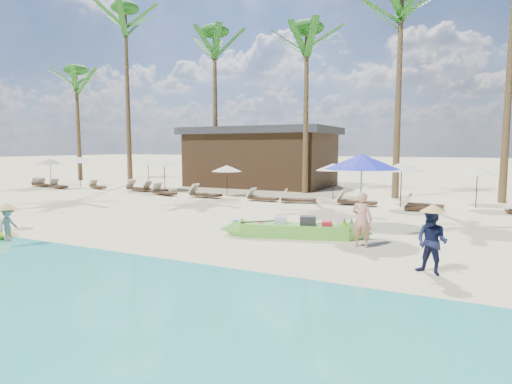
% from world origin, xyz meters
% --- Properties ---
extents(ground, '(240.00, 240.00, 0.00)m').
position_xyz_m(ground, '(0.00, 0.00, 0.00)').
color(ground, beige).
rests_on(ground, ground).
extents(wet_sand_strip, '(240.00, 4.50, 0.01)m').
position_xyz_m(wet_sand_strip, '(0.00, -5.00, 0.00)').
color(wet_sand_strip, tan).
rests_on(wet_sand_strip, ground).
extents(green_canoe, '(5.37, 1.91, 0.70)m').
position_xyz_m(green_canoe, '(0.91, 1.52, 0.24)').
color(green_canoe, '#62C63C').
rests_on(green_canoe, ground).
extents(tourist, '(0.59, 0.39, 1.60)m').
position_xyz_m(tourist, '(3.14, 1.13, 0.80)').
color(tourist, tan).
rests_on(tourist, ground).
extents(vendor_green, '(0.88, 0.80, 1.49)m').
position_xyz_m(vendor_green, '(5.15, -0.85, 0.75)').
color(vendor_green, '#161A3E').
rests_on(vendor_green, ground).
extents(vendor_yellow, '(0.55, 0.73, 1.00)m').
position_xyz_m(vendor_yellow, '(-5.91, -3.47, 0.68)').
color(vendor_yellow, gray).
rests_on(vendor_yellow, ground).
extents(blue_umbrella, '(2.47, 2.47, 2.65)m').
position_xyz_m(blue_umbrella, '(2.66, 3.06, 2.40)').
color(blue_umbrella, '#99999E').
rests_on(blue_umbrella, ground).
extents(resort_parasol_0, '(1.97, 1.97, 2.03)m').
position_xyz_m(resort_parasol_0, '(-21.83, 10.35, 1.83)').
color(resort_parasol_0, '#321F14').
rests_on(resort_parasol_0, ground).
extents(lounger_0_left, '(1.71, 1.00, 0.55)m').
position_xyz_m(lounger_0_left, '(-21.83, 9.78, 0.19)').
color(lounger_0_left, '#321F14').
rests_on(lounger_0_left, ground).
extents(lounger_0_right, '(1.79, 0.78, 0.59)m').
position_xyz_m(lounger_0_right, '(-22.15, 9.67, 0.20)').
color(lounger_0_right, '#321F14').
rests_on(lounger_0_right, ground).
extents(resort_parasol_1, '(2.10, 2.10, 2.16)m').
position_xyz_m(resort_parasol_1, '(-19.61, 11.10, 1.95)').
color(resort_parasol_1, '#321F14').
rests_on(resort_parasol_1, ground).
extents(lounger_1_left, '(1.88, 1.01, 0.61)m').
position_xyz_m(lounger_1_left, '(-19.81, 9.33, 0.20)').
color(lounger_1_left, '#321F14').
rests_on(lounger_1_left, ground).
extents(lounger_1_right, '(1.69, 0.97, 0.55)m').
position_xyz_m(lounger_1_right, '(-17.18, 10.38, 0.18)').
color(lounger_1_right, '#321F14').
rests_on(lounger_1_right, ground).
extents(resort_parasol_2, '(2.07, 2.07, 2.13)m').
position_xyz_m(resort_parasol_2, '(-13.48, 11.39, 1.92)').
color(resort_parasol_2, '#321F14').
rests_on(resort_parasol_2, ground).
extents(lounger_2_left, '(2.04, 0.90, 0.67)m').
position_xyz_m(lounger_2_left, '(-13.59, 10.45, 0.22)').
color(lounger_2_left, '#321F14').
rests_on(lounger_2_left, ground).
extents(resort_parasol_3, '(2.06, 2.06, 2.12)m').
position_xyz_m(resort_parasol_3, '(-11.81, 11.00, 1.91)').
color(resort_parasol_3, '#321F14').
rests_on(resort_parasol_3, ground).
extents(lounger_3_left, '(1.85, 0.74, 0.61)m').
position_xyz_m(lounger_3_left, '(-12.23, 10.46, 0.21)').
color(lounger_3_left, '#321F14').
rests_on(lounger_3_left, ground).
extents(lounger_3_right, '(1.98, 1.10, 0.64)m').
position_xyz_m(lounger_3_right, '(-10.58, 9.30, 0.21)').
color(lounger_3_right, '#321F14').
rests_on(lounger_3_right, ground).
extents(resort_parasol_4, '(1.79, 1.79, 1.84)m').
position_xyz_m(resort_parasol_4, '(-6.57, 10.04, 1.66)').
color(resort_parasol_4, '#321F14').
rests_on(resort_parasol_4, ground).
extents(lounger_4_left, '(2.02, 0.68, 0.68)m').
position_xyz_m(lounger_4_left, '(-7.70, 9.34, 0.23)').
color(lounger_4_left, '#321F14').
rests_on(lounger_4_left, ground).
extents(lounger_4_right, '(1.80, 0.68, 0.60)m').
position_xyz_m(lounger_4_right, '(-4.08, 9.41, 0.20)').
color(lounger_4_right, '#321F14').
rests_on(lounger_4_right, ground).
extents(resort_parasol_5, '(1.93, 1.93, 1.99)m').
position_xyz_m(resort_parasol_5, '(-0.80, 11.71, 1.79)').
color(resort_parasol_5, '#321F14').
rests_on(resort_parasol_5, ground).
extents(lounger_5_left, '(1.96, 1.15, 0.64)m').
position_xyz_m(lounger_5_left, '(-2.12, 9.48, 0.21)').
color(lounger_5_left, '#321F14').
rests_on(lounger_5_left, ground).
extents(resort_parasol_6, '(2.09, 2.09, 2.16)m').
position_xyz_m(resort_parasol_6, '(2.97, 10.21, 1.94)').
color(resort_parasol_6, '#321F14').
rests_on(resort_parasol_6, ground).
extents(lounger_6_left, '(1.99, 0.69, 0.67)m').
position_xyz_m(lounger_6_left, '(0.81, 9.94, 0.22)').
color(lounger_6_left, '#321F14').
rests_on(lounger_6_left, ground).
extents(lounger_6_right, '(1.83, 0.68, 0.61)m').
position_xyz_m(lounger_6_right, '(3.89, 10.35, 0.20)').
color(lounger_6_right, '#321F14').
rests_on(lounger_6_right, ground).
extents(resort_parasol_7, '(1.89, 1.89, 1.94)m').
position_xyz_m(resort_parasol_7, '(6.21, 11.62, 1.75)').
color(resort_parasol_7, '#321F14').
rests_on(resort_parasol_7, ground).
extents(lounger_7_left, '(1.75, 0.88, 0.57)m').
position_xyz_m(lounger_7_left, '(3.93, 9.25, 0.19)').
color(lounger_7_left, '#321F14').
rests_on(lounger_7_left, ground).
extents(palm_0, '(2.08, 2.08, 9.90)m').
position_xyz_m(palm_0, '(-24.62, 15.48, 8.11)').
color(palm_0, brown).
rests_on(palm_0, ground).
extents(palm_1, '(2.08, 2.08, 13.60)m').
position_xyz_m(palm_1, '(-17.59, 14.06, 10.82)').
color(palm_1, brown).
rests_on(palm_1, ground).
extents(palm_2, '(2.08, 2.08, 11.33)m').
position_xyz_m(palm_2, '(-10.45, 15.08, 9.18)').
color(palm_2, brown).
rests_on(palm_2, ground).
extents(palm_3, '(2.08, 2.08, 10.52)m').
position_xyz_m(palm_3, '(-3.36, 14.27, 8.58)').
color(palm_3, brown).
rests_on(palm_3, ground).
extents(palm_4, '(2.08, 2.08, 11.70)m').
position_xyz_m(palm_4, '(2.15, 14.01, 9.45)').
color(palm_4, brown).
rests_on(palm_4, ground).
extents(pavilion_west, '(10.80, 6.60, 4.30)m').
position_xyz_m(pavilion_west, '(-8.00, 17.50, 2.19)').
color(pavilion_west, '#321F14').
rests_on(pavilion_west, ground).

